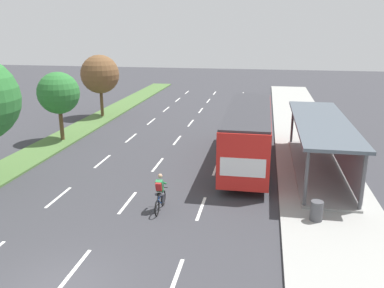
{
  "coord_description": "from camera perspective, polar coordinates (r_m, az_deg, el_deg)",
  "views": [
    {
      "loc": [
        6.05,
        -9.82,
        7.93
      ],
      "look_at": [
        1.97,
        12.86,
        1.2
      ],
      "focal_mm": 37.62,
      "sensor_mm": 36.0,
      "label": 1
    }
  ],
  "objects": [
    {
      "name": "median_strip",
      "position": [
        34.01,
        -15.08,
        2.34
      ],
      "size": [
        2.6,
        52.0,
        0.12
      ],
      "primitive_type": "cube",
      "color": "#4C7038",
      "rests_on": "ground"
    },
    {
      "name": "sidewalk_right",
      "position": [
        31.0,
        15.79,
        0.98
      ],
      "size": [
        4.5,
        52.0,
        0.15
      ],
      "primitive_type": "cube",
      "color": "#9E9E99",
      "rests_on": "ground"
    },
    {
      "name": "lane_divider_left",
      "position": [
        30.16,
        -8.63,
        0.86
      ],
      "size": [
        0.14,
        46.35,
        0.01
      ],
      "color": "white",
      "rests_on": "ground"
    },
    {
      "name": "lane_divider_center",
      "position": [
        29.24,
        -2.12,
        0.55
      ],
      "size": [
        0.14,
        46.35,
        0.01
      ],
      "color": "white",
      "rests_on": "ground"
    },
    {
      "name": "lane_divider_right",
      "position": [
        28.72,
        4.72,
        0.21
      ],
      "size": [
        0.14,
        46.35,
        0.01
      ],
      "color": "white",
      "rests_on": "ground"
    },
    {
      "name": "bus_shelter",
      "position": [
        23.48,
        18.36,
        0.47
      ],
      "size": [
        2.9,
        11.36,
        2.86
      ],
      "color": "gray",
      "rests_on": "sidewalk_right"
    },
    {
      "name": "bus",
      "position": [
        24.1,
        8.0,
        2.04
      ],
      "size": [
        2.54,
        11.29,
        3.37
      ],
      "color": "red",
      "rests_on": "ground"
    },
    {
      "name": "cyclist",
      "position": [
        18.05,
        -4.56,
        -7.08
      ],
      "size": [
        0.46,
        1.82,
        1.71
      ],
      "color": "black",
      "rests_on": "ground"
    },
    {
      "name": "median_tree_third",
      "position": [
        29.76,
        -18.4,
        6.86
      ],
      "size": [
        2.92,
        2.92,
        4.84
      ],
      "color": "brown",
      "rests_on": "median_strip"
    },
    {
      "name": "median_tree_fourth",
      "position": [
        37.12,
        -12.92,
        9.61
      ],
      "size": [
        3.4,
        3.4,
        5.46
      ],
      "color": "brown",
      "rests_on": "median_strip"
    },
    {
      "name": "trash_bin",
      "position": [
        17.71,
        17.24,
        -9.04
      ],
      "size": [
        0.52,
        0.52,
        0.85
      ],
      "primitive_type": "cylinder",
      "color": "#4C4C51",
      "rests_on": "sidewalk_right"
    }
  ]
}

